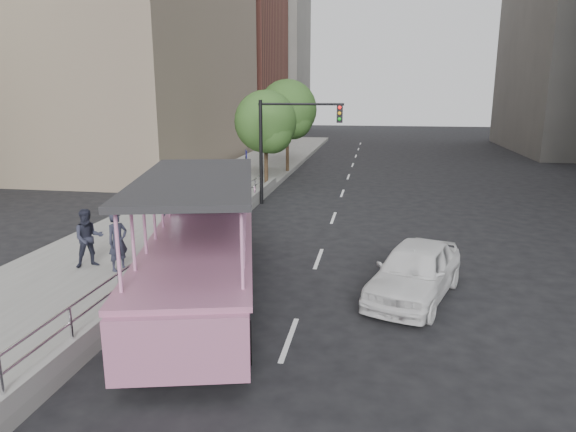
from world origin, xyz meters
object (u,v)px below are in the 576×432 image
parking_sign (247,175)px  traffic_signal (284,135)px  car (415,271)px  street_tree_near (267,124)px  street_tree_far (289,112)px  pedestrian_far (170,231)px  pedestrian_near (118,241)px  duck_boat (204,247)px  pedestrian_mid (89,238)px

parking_sign → traffic_signal: traffic_signal is taller
car → street_tree_near: 16.84m
street_tree_far → pedestrian_far: bearing=-91.6°
parking_sign → pedestrian_near: bearing=-100.9°
parking_sign → street_tree_near: 6.34m
pedestrian_near → street_tree_near: street_tree_near is taller
duck_boat → street_tree_near: street_tree_near is taller
car → traffic_signal: bearing=135.7°
duck_boat → parking_sign: 9.51m
pedestrian_near → street_tree_far: street_tree_far is taller
pedestrian_far → street_tree_near: size_ratio=0.31×
parking_sign → traffic_signal: 3.32m
car → pedestrian_mid: 9.73m
car → pedestrian_near: size_ratio=2.53×
car → pedestrian_mid: (-9.72, 0.10, 0.43)m
traffic_signal → street_tree_far: 9.57m
car → parking_sign: (-6.97, 8.86, 1.09)m
pedestrian_far → traffic_signal: (1.93, 10.09, 2.32)m
street_tree_near → pedestrian_near: bearing=-95.4°
duck_boat → traffic_signal: size_ratio=2.10×
pedestrian_mid → traffic_signal: traffic_signal is taller
duck_boat → street_tree_far: size_ratio=1.70×
duck_boat → pedestrian_far: 2.63m
street_tree_near → street_tree_far: bearing=88.1°
pedestrian_mid → street_tree_near: size_ratio=0.32×
duck_boat → traffic_signal: traffic_signal is taller
car → pedestrian_near: 8.69m
pedestrian_near → pedestrian_far: size_ratio=1.02×
pedestrian_near → traffic_signal: bearing=13.6°
duck_boat → car: 5.87m
pedestrian_near → pedestrian_far: (1.07, 1.42, -0.02)m
pedestrian_near → street_tree_far: bearing=23.9°
pedestrian_mid → street_tree_far: bearing=45.7°
pedestrian_far → street_tree_far: street_tree_far is taller
pedestrian_near → pedestrian_mid: pedestrian_mid is taller
pedestrian_far → car: bearing=-86.0°
pedestrian_near → pedestrian_far: pedestrian_near is taller
pedestrian_far → duck_boat: bearing=-123.0°
car → street_tree_far: 22.33m
pedestrian_mid → pedestrian_far: pedestrian_mid is taller
car → parking_sign: parking_sign is taller
pedestrian_near → street_tree_near: size_ratio=0.31×
duck_boat → pedestrian_near: size_ratio=6.09×
pedestrian_near → parking_sign: (1.71, 8.91, 0.67)m
duck_boat → street_tree_far: street_tree_far is taller
car → street_tree_near: size_ratio=0.79×
pedestrian_far → parking_sign: bearing=9.3°
street_tree_near → street_tree_far: street_tree_far is taller
pedestrian_mid → pedestrian_far: 2.46m
pedestrian_mid → street_tree_far: street_tree_far is taller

